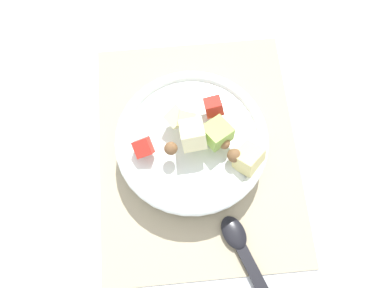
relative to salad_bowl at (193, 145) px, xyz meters
name	(u,v)px	position (x,y,z in m)	size (l,w,h in m)	color
ground_plane	(198,151)	(0.00, 0.01, -0.04)	(2.40, 2.40, 0.00)	silver
placemat	(198,150)	(0.00, 0.01, -0.04)	(0.43, 0.34, 0.01)	tan
salad_bowl	(193,145)	(0.00, 0.00, 0.00)	(0.25, 0.25, 0.12)	white
serving_spoon	(247,258)	(0.18, 0.07, -0.03)	(0.21, 0.10, 0.01)	black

